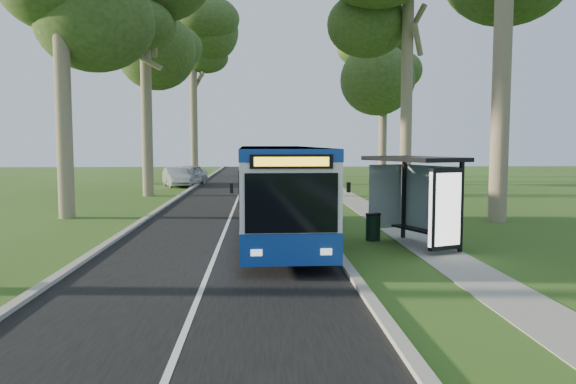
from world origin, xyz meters
name	(u,v)px	position (x,y,z in m)	size (l,w,h in m)	color
ground	(335,251)	(0.00, 0.00, 0.00)	(120.00, 120.00, 0.00)	#315019
road	(233,211)	(-3.50, 10.00, 0.01)	(7.00, 100.00, 0.02)	black
kerb_east	(307,210)	(0.00, 10.00, 0.06)	(0.25, 100.00, 0.12)	#9E9B93
kerb_west	(158,210)	(-7.00, 10.00, 0.06)	(0.25, 100.00, 0.12)	#9E9B93
centre_line	(233,211)	(-3.50, 10.00, 0.02)	(0.12, 100.00, 0.01)	white
footpath	(369,210)	(3.00, 10.00, 0.01)	(1.50, 100.00, 0.02)	gray
bus	(278,192)	(-1.62, 2.29, 1.59)	(2.71, 11.66, 3.07)	white
bus_stop_sign	(341,193)	(0.30, 0.83, 1.66)	(0.09, 0.38, 2.67)	gray
bus_shelter	(423,184)	(2.67, 0.22, 1.97)	(2.86, 3.67, 2.79)	black
litter_bin	(373,227)	(1.52, 1.82, 0.45)	(0.51, 0.51, 0.89)	black
car_white	(188,175)	(-7.76, 26.91, 0.78)	(1.85, 4.60, 1.57)	silver
car_silver	(176,177)	(-8.40, 25.46, 0.69)	(1.46, 4.19, 1.38)	#B4B6BD
tree_west_c	(145,20)	(-9.00, 18.00, 10.48)	(5.20, 5.20, 14.13)	#7A6B56
tree_west_d	(145,37)	(-11.00, 28.00, 11.31)	(5.20, 5.20, 15.28)	#7A6B56
tree_west_e	(193,51)	(-8.50, 38.00, 11.93)	(5.20, 5.20, 16.12)	#7A6B56
tree_east_d	(384,54)	(8.00, 30.00, 10.48)	(5.20, 5.20, 14.14)	#7A6B56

